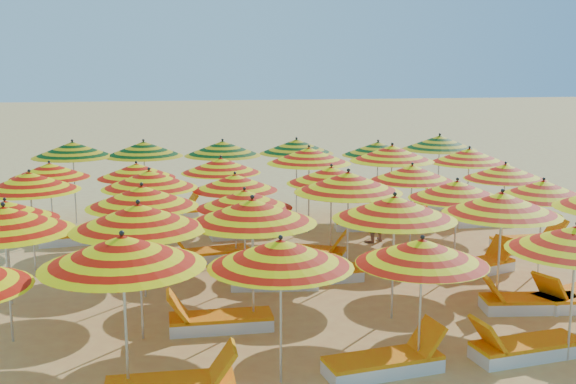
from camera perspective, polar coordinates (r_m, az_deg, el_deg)
The scene contains 54 objects.
ground at distance 15.37m, azimuth 0.31°, elevation -6.21°, with size 120.00×120.00×0.00m, color #E1BB64.
umbrella_1 at distance 9.52m, azimuth -12.94°, elevation -4.57°, with size 2.16×2.16×2.28m.
umbrella_2 at distance 9.73m, azimuth -0.59°, elevation -4.86°, with size 2.44×2.44×2.11m.
umbrella_3 at distance 10.37m, azimuth 10.55°, elevation -4.64°, with size 2.20×2.20×2.00m.
umbrella_4 at distance 11.25m, azimuth 21.83°, elevation -3.44°, with size 2.45×2.45×2.13m.
umbrella_6 at distance 11.96m, azimuth -21.52°, elevation -2.02°, with size 2.27×2.27×2.26m.
umbrella_7 at distance 11.48m, azimuth -11.74°, elevation -1.93°, with size 2.67×2.67×2.28m.
umbrella_8 at distance 11.79m, azimuth -2.83°, elevation -1.51°, with size 2.61×2.61×2.25m.
umbrella_9 at distance 12.25m, azimuth 8.42°, elevation -1.23°, with size 2.22×2.22×2.23m.
umbrella_10 at distance 13.15m, azimuth 16.55°, elevation -0.87°, with size 2.53×2.53×2.20m.
umbrella_12 at distance 13.86m, azimuth -21.44°, elevation -1.37°, with size 2.48×2.48×1.99m.
umbrella_13 at distance 13.52m, azimuth -11.47°, elevation -0.34°, with size 2.64×2.64×2.20m.
umbrella_14 at distance 13.99m, azimuth -3.46°, elevation -0.56°, with size 2.46×2.46×1.98m.
umbrella_15 at distance 14.29m, azimuth 4.79°, elevation 0.78°, with size 2.78×2.78×2.30m.
umbrella_16 at distance 14.89m, azimuth 13.22°, elevation 0.18°, with size 2.48×2.48×2.08m.
umbrella_17 at distance 15.68m, azimuth 19.52°, elevation 0.22°, with size 2.51×2.51×2.03m.
umbrella_18 at distance 15.83m, azimuth -19.73°, elevation 0.78°, with size 2.73×2.73×2.18m.
umbrella_19 at distance 15.55m, azimuth -10.91°, elevation 0.99°, with size 2.70×2.70×2.16m.
umbrella_20 at distance 15.82m, azimuth -4.21°, elevation 0.77°, with size 2.07×2.07×1.99m.
umbrella_21 at distance 16.02m, azimuth 3.45°, elevation 1.34°, with size 2.38×2.38×2.13m.
umbrella_22 at distance 16.84m, azimuth 9.78°, elevation 1.49°, with size 2.05×2.05×2.07m.
umbrella_23 at distance 17.65m, azimuth 16.79°, elevation 1.54°, with size 2.47×2.47×2.05m.
umbrella_24 at distance 18.23m, azimuth -18.33°, elevation 1.63°, with size 2.10×2.10×2.01m.
umbrella_25 at distance 17.75m, azimuth -11.89°, elevation 1.66°, with size 2.11×2.11×1.99m.
umbrella_26 at distance 17.78m, azimuth -5.33°, elevation 2.11°, with size 2.53×2.53×2.08m.
umbrella_27 at distance 18.24m, azimuth 1.67°, elevation 2.90°, with size 2.57×2.57×2.27m.
umbrella_28 at distance 18.66m, azimuth 8.22°, elevation 3.05°, with size 2.68×2.68×2.30m.
umbrella_29 at distance 19.42m, azimuth 14.13°, elevation 2.80°, with size 2.52×2.52×2.17m.
umbrella_30 at distance 20.13m, azimuth -16.66°, elevation 3.24°, with size 2.59×2.59×2.29m.
umbrella_31 at distance 19.99m, azimuth -11.34°, elevation 3.36°, with size 2.27×2.27×2.26m.
umbrella_32 at distance 19.93m, azimuth -5.19°, elevation 3.46°, with size 2.39×2.39×2.25m.
umbrella_33 at distance 20.39m, azimuth 0.68°, elevation 3.63°, with size 2.72×2.72×2.23m.
umbrella_34 at distance 20.52m, azimuth 7.12°, elevation 3.42°, with size 2.68×2.68×2.16m.
umbrella_35 at distance 21.33m, azimuth 11.89°, elevation 3.85°, with size 2.71×2.71×2.29m.
lounger_1 at distance 10.70m, azimuth 7.75°, elevation -13.21°, with size 1.81×0.86×0.69m.
lounger_2 at distance 11.64m, azimuth 18.17°, elevation -11.64°, with size 1.80×0.84×0.69m.
lounger_4 at distance 12.20m, azimuth -5.55°, elevation -10.10°, with size 1.74×0.60×0.69m.
lounger_5 at distance 13.67m, azimuth 18.40°, elevation -8.28°, with size 1.79×0.79×0.69m.
lounger_6 at distance 14.30m, azimuth 21.53°, elevation -7.66°, with size 1.82×1.20×0.69m.
lounger_7 at distance 14.25m, azimuth -0.88°, elevation -6.95°, with size 1.79×0.77×0.69m.
lounger_8 at distance 14.63m, azimuth 2.35°, elevation -6.48°, with size 1.77×0.70×0.69m.
lounger_9 at distance 15.65m, azimuth 14.75°, elevation -5.69°, with size 1.83×1.15×0.69m.
lounger_10 at distance 16.12m, azimuth -6.25°, elevation -4.91°, with size 1.81×0.90×0.69m.
lounger_11 at distance 16.19m, azimuth 1.71°, elevation -4.78°, with size 1.82×1.25×0.69m.
lounger_12 at distance 18.03m, azimuth 18.57°, elevation -3.73°, with size 1.75×0.64×0.69m.
lounger_13 at distance 18.24m, azimuth -16.28°, elevation -3.44°, with size 1.79×0.79×0.69m.
lounger_14 at distance 18.13m, azimuth -3.65°, elevation -3.11°, with size 1.78×0.74×0.69m.
lounger_15 at distance 19.02m, azimuth 6.47°, elevation -2.50°, with size 1.79×0.78×0.69m.
lounger_16 at distance 20.08m, azimuth 15.04°, elevation -2.10°, with size 1.76×0.67×0.69m.
lounger_17 at distance 20.34m, azimuth -9.46°, elevation -1.71°, with size 1.80×0.82×0.69m.
lounger_18 at distance 20.81m, azimuth 8.47°, elevation -1.40°, with size 1.82×0.97×0.69m.
lounger_19 at distance 21.90m, azimuth 12.84°, elevation -0.95°, with size 1.81×0.93×0.69m.
beachgoer_a at distance 16.47m, azimuth -10.06°, elevation -2.46°, with size 0.56×0.37×1.54m, color tan.
beachgoer_b at distance 17.63m, azimuth 6.59°, elevation -1.85°, with size 0.64×0.50×1.33m, color tan.
Camera 1 is at (-2.49, -14.49, 4.47)m, focal length 45.00 mm.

